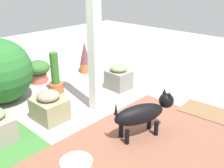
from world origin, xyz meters
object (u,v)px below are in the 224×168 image
at_px(terracotta_pot_tall, 55,78).
at_px(terracotta_pot_broad, 38,70).
at_px(dog, 143,113).
at_px(doormat, 206,112).
at_px(porch_pillar, 94,30).
at_px(terracotta_pot_spiky, 85,58).
at_px(stone_planter_nearest, 119,78).
at_px(stone_planter_mid, 49,107).

bearing_deg(terracotta_pot_tall, terracotta_pot_broad, -4.19).
distance_m(terracotta_pot_tall, dog, 1.83).
distance_m(terracotta_pot_tall, doormat, 2.39).
bearing_deg(doormat, dog, 73.33).
bearing_deg(porch_pillar, terracotta_pot_broad, 0.53).
distance_m(terracotta_pot_broad, terracotta_pot_spiky, 0.96).
bearing_deg(doormat, terracotta_pot_spiky, 1.16).
height_order(stone_planter_nearest, stone_planter_mid, stone_planter_nearest).
relative_size(stone_planter_nearest, terracotta_pot_spiky, 0.68).
distance_m(terracotta_pot_broad, dog, 2.42).
relative_size(terracotta_pot_broad, doormat, 0.61).
bearing_deg(stone_planter_mid, terracotta_pot_spiky, -56.11).
relative_size(terracotta_pot_broad, dog, 0.54).
distance_m(porch_pillar, dog, 1.25).
xyz_separation_m(porch_pillar, stone_planter_nearest, (0.25, -0.78, -0.96)).
height_order(terracotta_pot_tall, terracotta_pot_broad, terracotta_pot_tall).
xyz_separation_m(stone_planter_mid, terracotta_pot_tall, (0.67, -0.58, 0.06)).
bearing_deg(doormat, stone_planter_mid, 47.29).
relative_size(porch_pillar, doormat, 3.34).
distance_m(porch_pillar, stone_planter_mid, 1.18).
xyz_separation_m(stone_planter_mid, dog, (-1.16, -0.53, 0.13)).
relative_size(dog, doormat, 1.14).
height_order(stone_planter_nearest, doormat, stone_planter_nearest).
bearing_deg(stone_planter_nearest, dog, 143.11).
relative_size(porch_pillar, stone_planter_mid, 5.14).
relative_size(stone_planter_nearest, doormat, 0.62).
height_order(terracotta_pot_spiky, dog, terracotta_pot_spiky).
distance_m(terracotta_pot_spiky, doormat, 2.55).
height_order(stone_planter_mid, terracotta_pot_spiky, terracotta_pot_spiky).
distance_m(stone_planter_nearest, stone_planter_mid, 1.41).
xyz_separation_m(porch_pillar, doormat, (-1.25, -0.97, -1.14)).
height_order(stone_planter_nearest, terracotta_pot_spiky, terracotta_pot_spiky).
bearing_deg(terracotta_pot_spiky, doormat, -178.84).
distance_m(stone_planter_mid, terracotta_pot_spiky, 1.88).
xyz_separation_m(terracotta_pot_broad, dog, (-2.42, 0.09, 0.08)).
xyz_separation_m(porch_pillar, dog, (-0.93, 0.11, -0.83)).
height_order(porch_pillar, doormat, porch_pillar).
distance_m(terracotta_pot_broad, doormat, 2.92).
xyz_separation_m(stone_planter_nearest, dog, (-1.18, 0.89, 0.12)).
bearing_deg(dog, porch_pillar, -6.62).
xyz_separation_m(terracotta_pot_tall, terracotta_pot_spiky, (0.38, -0.98, 0.05)).
height_order(stone_planter_nearest, terracotta_pot_tall, terracotta_pot_tall).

